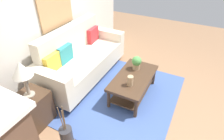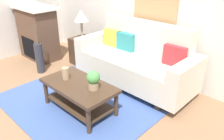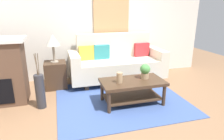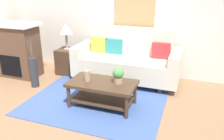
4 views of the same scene
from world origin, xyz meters
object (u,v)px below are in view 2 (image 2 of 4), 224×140
couch (135,61)px  tabletop_vase (66,73)px  coffee_table (79,91)px  throw_pillow_mustard (113,38)px  floor_vase (40,58)px  side_table (83,51)px  fireplace (37,33)px  throw_pillow_teal (126,42)px  throw_pillow_crimson (175,56)px  potted_plant_tabletop (93,80)px  table_lamp (81,17)px

couch → tabletop_vase: size_ratio=11.96×
couch → coffee_table: couch is taller
coffee_table → tabletop_vase: size_ratio=6.16×
throw_pillow_mustard → floor_vase: 1.48m
side_table → fireplace: size_ratio=0.48×
throw_pillow_mustard → fireplace: size_ratio=0.31×
throw_pillow_teal → throw_pillow_crimson: same height
throw_pillow_crimson → potted_plant_tabletop: 1.35m
coffee_table → throw_pillow_crimson: bearing=60.7°
throw_pillow_teal → potted_plant_tabletop: throw_pillow_teal is taller
coffee_table → floor_vase: 1.58m
throw_pillow_mustard → floor_vase: throw_pillow_mustard is taller
throw_pillow_mustard → tabletop_vase: 1.39m
table_lamp → fireplace: (-0.96, -0.48, -0.41)m
couch → throw_pillow_crimson: size_ratio=5.93×
tabletop_vase → potted_plant_tabletop: 0.52m
throw_pillow_mustard → coffee_table: 1.48m
tabletop_vase → side_table: tabletop_vase is taller
couch → fireplace: size_ratio=1.84×
coffee_table → potted_plant_tabletop: potted_plant_tabletop is taller
throw_pillow_mustard → potted_plant_tabletop: bearing=-56.1°
table_lamp → floor_vase: size_ratio=0.97×
table_lamp → couch: bearing=1.9°
tabletop_vase → fireplace: fireplace is taller
couch → throw_pillow_teal: (-0.33, 0.13, 0.25)m
throw_pillow_teal → side_table: bearing=-170.6°
throw_pillow_crimson → potted_plant_tabletop: bearing=-110.9°
coffee_table → table_lamp: 1.85m
coffee_table → floor_vase: floor_vase is taller
side_table → table_lamp: bearing=0.0°
table_lamp → fireplace: fireplace is taller
tabletop_vase → potted_plant_tabletop: bearing=9.8°
table_lamp → floor_vase: table_lamp is taller
potted_plant_tabletop → floor_vase: 1.84m
couch → fireplace: fireplace is taller
fireplace → potted_plant_tabletop: bearing=-13.5°
throw_pillow_teal → floor_vase: size_ratio=0.61×
coffee_table → table_lamp: bearing=138.7°
potted_plant_tabletop → fireplace: bearing=166.5°
floor_vase → throw_pillow_crimson: bearing=24.6°
throw_pillow_crimson → coffee_table: (-0.73, -1.31, -0.37)m
tabletop_vase → side_table: 1.58m
couch → coffee_table: (-0.07, -1.18, -0.12)m
throw_pillow_crimson → potted_plant_tabletop: size_ratio=1.37×
potted_plant_tabletop → table_lamp: bearing=145.1°
coffee_table → couch: bearing=86.4°
throw_pillow_mustard → throw_pillow_teal: (0.33, 0.00, 0.00)m
coffee_table → tabletop_vase: (-0.25, -0.03, 0.20)m
throw_pillow_mustard → throw_pillow_crimson: 1.32m
side_table → floor_vase: (-0.26, -0.87, 0.02)m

